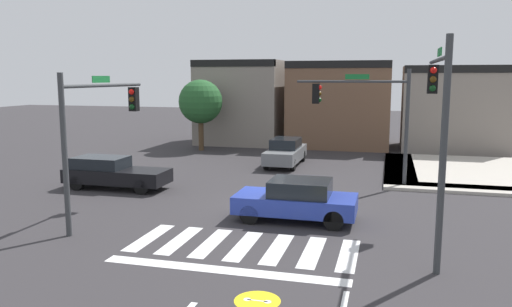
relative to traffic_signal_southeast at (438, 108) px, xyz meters
name	(u,v)px	position (x,y,z in m)	size (l,w,h in m)	color
ground_plane	(276,209)	(-5.48, 3.30, -4.21)	(120.00, 120.00, 0.00)	#302D30
crosswalk_near	(244,246)	(-5.48, -1.20, -4.20)	(6.81, 2.76, 0.01)	silver
bike_detector_marking	(257,301)	(-4.12, -4.74, -4.20)	(1.08, 1.08, 0.01)	yellow
curb_corner_northeast	(472,173)	(3.02, 12.72, -4.13)	(10.00, 10.60, 0.15)	#B2AA9E
storefront_row	(342,104)	(-4.77, 22.18, -1.13)	(21.78, 6.04, 6.31)	gray
traffic_signal_southeast	(438,108)	(0.00, 0.00, 0.00)	(0.32, 5.66, 6.13)	#383A3D
traffic_signal_northeast	(365,107)	(-2.47, 8.67, -0.50)	(5.21, 0.32, 5.45)	#383A3D
traffic_signal_southwest	(100,119)	(-11.21, 0.39, -0.58)	(0.32, 5.16, 5.22)	#383A3D
car_blue	(297,200)	(-4.42, 1.94, -3.45)	(4.29, 1.95, 1.48)	#23389E
car_black	(113,173)	(-13.49, 4.89, -3.46)	(4.76, 1.77, 1.45)	black
car_gray	(286,152)	(-7.07, 12.94, -3.42)	(1.72, 4.73, 1.57)	slate
roadside_tree	(201,102)	(-13.98, 17.30, -0.83)	(3.03, 3.03, 4.91)	#4C3823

